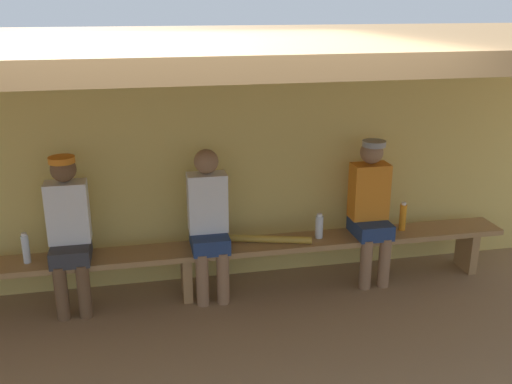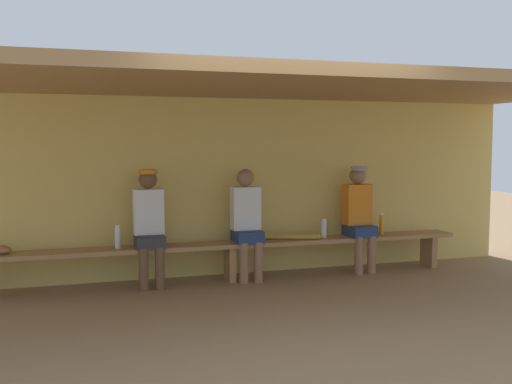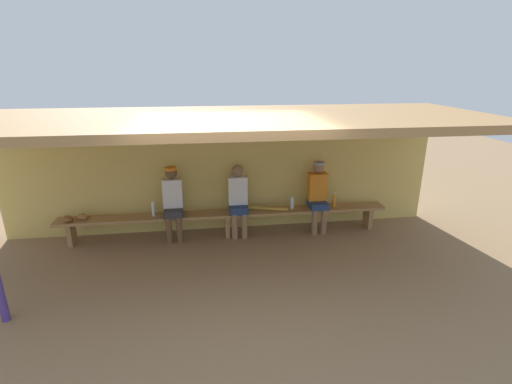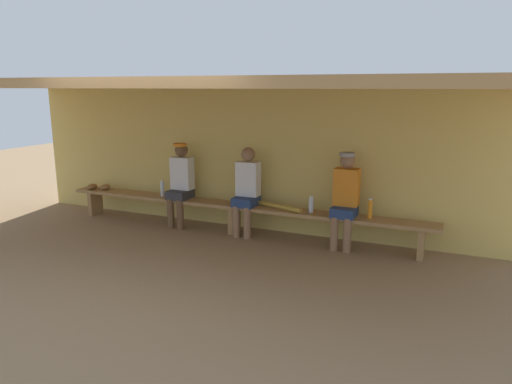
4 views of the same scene
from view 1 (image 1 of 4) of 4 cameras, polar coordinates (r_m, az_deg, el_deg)
back_wall at (r=5.34m, az=-7.67°, el=2.64°), size 8.00×0.20×2.20m
dugout_roof at (r=3.85m, az=-6.85°, el=14.13°), size 8.00×2.80×0.12m
bench at (r=5.16m, az=-6.94°, el=-6.35°), size 6.00×0.36×0.46m
player_rightmost at (r=5.05m, az=-17.95°, el=-3.30°), size 0.34×0.42×1.34m
player_in_white at (r=5.42m, az=11.23°, el=-1.24°), size 0.34×0.42×1.34m
player_in_blue at (r=5.05m, az=-4.69°, el=-2.63°), size 0.34×0.42×1.34m
water_bottle_clear at (r=5.32m, az=6.24°, el=-3.37°), size 0.07×0.07×0.23m
water_bottle_green at (r=5.63m, az=14.25°, el=-2.37°), size 0.06×0.06×0.28m
water_bottle_blue at (r=5.16m, az=-21.71°, el=-5.19°), size 0.06×0.06×0.26m
baseball_bat at (r=5.22m, az=0.99°, el=-4.65°), size 0.81×0.29×0.07m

